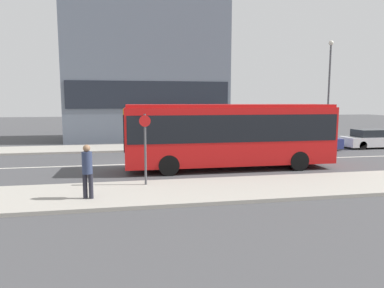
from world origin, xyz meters
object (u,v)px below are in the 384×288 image
at_px(pedestrian_near_stop, 87,168).
at_px(bus_stop_sign, 145,144).
at_px(city_bus, 229,132).
at_px(parked_car_1, 372,139).
at_px(parked_car_0, 306,141).
at_px(street_lamp, 329,82).

distance_m(pedestrian_near_stop, bus_stop_sign, 2.63).
relative_size(pedestrian_near_stop, bus_stop_sign, 0.66).
distance_m(city_bus, parked_car_1, 13.69).
bearing_deg(parked_car_0, bus_stop_sign, -143.61).
bearing_deg(city_bus, parked_car_1, 24.96).
xyz_separation_m(parked_car_0, pedestrian_near_stop, (-13.52, -10.08, 0.55)).
relative_size(parked_car_0, street_lamp, 0.59).
distance_m(city_bus, parked_car_0, 8.99).
height_order(pedestrian_near_stop, street_lamp, street_lamp).
xyz_separation_m(city_bus, street_lamp, (10.19, 7.71, 2.96)).
distance_m(parked_car_0, parked_car_1, 5.31).
bearing_deg(parked_car_0, street_lamp, 38.64).
bearing_deg(street_lamp, city_bus, -142.89).
height_order(parked_car_0, bus_stop_sign, bus_stop_sign).
bearing_deg(parked_car_1, pedestrian_near_stop, -151.27).
bearing_deg(bus_stop_sign, parked_car_0, 36.39).
height_order(city_bus, parked_car_1, city_bus).
distance_m(parked_car_0, pedestrian_near_stop, 16.87).
relative_size(bus_stop_sign, street_lamp, 0.36).
relative_size(pedestrian_near_stop, street_lamp, 0.23).
xyz_separation_m(city_bus, bus_stop_sign, (-4.35, -3.19, -0.12)).
bearing_deg(parked_car_0, city_bus, -143.56).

